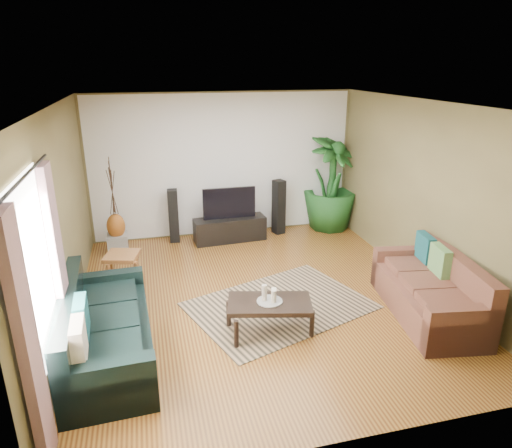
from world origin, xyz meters
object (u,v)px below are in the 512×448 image
object	(u,v)px
potted_plant	(331,183)
sofa_left	(107,324)
sofa_right	(429,286)
speaker_right	(279,207)
pedestal	(118,244)
tv_stand	(230,229)
vase	(116,226)
coffee_table	(269,316)
television	(229,203)
side_table	(123,269)
speaker_left	(174,216)

from	to	relation	value
potted_plant	sofa_left	bearing A→B (deg)	-140.20
sofa_right	speaker_right	world-z (taller)	speaker_right
sofa_right	pedestal	xyz separation A→B (m)	(-4.06, 3.18, -0.25)
sofa_right	tv_stand	bearing A→B (deg)	-139.42
vase	coffee_table	bearing A→B (deg)	-57.93
tv_stand	television	world-z (taller)	television
side_table	potted_plant	bearing A→B (deg)	21.85
speaker_right	side_table	xyz separation A→B (m)	(-2.91, -1.56, -0.28)
coffee_table	side_table	size ratio (longest dim) A/B	2.05
television	speaker_left	world-z (taller)	television
sofa_left	television	xyz separation A→B (m)	(2.02, 3.23, 0.31)
sofa_left	speaker_left	distance (m)	3.57
speaker_left	pedestal	xyz separation A→B (m)	(-1.02, -0.32, -0.33)
tv_stand	speaker_right	xyz separation A→B (m)	(1.01, 0.17, 0.31)
speaker_right	potted_plant	distance (m)	1.16
pedestal	tv_stand	bearing A→B (deg)	2.84
coffee_table	side_table	world-z (taller)	side_table
pedestal	coffee_table	bearing A→B (deg)	-57.93
tv_stand	vase	bearing A→B (deg)	178.77
sofa_left	potted_plant	distance (m)	5.38
sofa_left	sofa_right	bearing A→B (deg)	-93.52
speaker_left	potted_plant	xyz separation A→B (m)	(3.11, 0.00, 0.44)
sofa_right	television	world-z (taller)	television
television	sofa_left	bearing A→B (deg)	-122.03
coffee_table	vase	xyz separation A→B (m)	(-1.92, 3.07, 0.29)
coffee_table	pedestal	world-z (taller)	coffee_table
speaker_left	vase	world-z (taller)	speaker_left
coffee_table	potted_plant	bearing A→B (deg)	70.25
tv_stand	potted_plant	world-z (taller)	potted_plant
tv_stand	speaker_left	xyz separation A→B (m)	(-1.02, 0.21, 0.28)
tv_stand	vase	xyz separation A→B (m)	(-2.03, -0.10, 0.28)
speaker_right	coffee_table	bearing A→B (deg)	-126.43
pedestal	side_table	bearing A→B (deg)	-84.28
television	vase	world-z (taller)	television
coffee_table	television	size ratio (longest dim) A/B	1.04
sofa_left	tv_stand	size ratio (longest dim) A/B	1.61
speaker_left	potted_plant	bearing A→B (deg)	3.72
sofa_right	vase	world-z (taller)	sofa_right
coffee_table	sofa_left	bearing A→B (deg)	-165.20
coffee_table	speaker_left	xyz separation A→B (m)	(-0.90, 3.38, 0.29)
potted_plant	vase	size ratio (longest dim) A/B	4.29
sofa_right	pedestal	size ratio (longest dim) A/B	5.56
sofa_left	coffee_table	distance (m)	1.92
tv_stand	potted_plant	distance (m)	2.22
potted_plant	pedestal	bearing A→B (deg)	-175.63
sofa_right	speaker_left	xyz separation A→B (m)	(-3.04, 3.49, 0.08)
television	vase	size ratio (longest dim) A/B	2.23
coffee_table	speaker_right	bearing A→B (deg)	84.82
television	coffee_table	bearing A→B (deg)	-92.02
speaker_right	pedestal	xyz separation A→B (m)	(-3.04, -0.27, -0.36)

